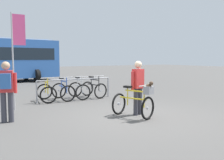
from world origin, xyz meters
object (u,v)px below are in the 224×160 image
(racked_bike_yellow, at_px, (46,92))
(banner_flag, at_px, (17,43))
(racked_bike_black, at_px, (94,89))
(pedestrian_with_backpack, at_px, (6,88))
(featured_bicycle, at_px, (136,101))
(person_with_featured_bike, at_px, (138,85))
(racked_bike_blue, at_px, (63,91))
(racked_bike_white, at_px, (79,90))

(racked_bike_yellow, height_order, banner_flag, banner_flag)
(racked_bike_black, height_order, pedestrian_with_backpack, pedestrian_with_backpack)
(featured_bicycle, distance_m, banner_flag, 4.35)
(featured_bicycle, bearing_deg, pedestrian_with_backpack, 156.26)
(racked_bike_yellow, height_order, featured_bicycle, featured_bicycle)
(racked_bike_black, distance_m, person_with_featured_bike, 3.76)
(banner_flag, bearing_deg, racked_bike_blue, 27.73)
(racked_bike_yellow, height_order, racked_bike_blue, same)
(racked_bike_black, xyz_separation_m, pedestrian_with_backpack, (-3.97, -2.54, 0.57))
(person_with_featured_bike, xyz_separation_m, pedestrian_with_backpack, (-3.53, 1.15, 0.03))
(racked_bike_yellow, bearing_deg, racked_bike_white, -1.54)
(racked_bike_black, distance_m, featured_bicycle, 4.03)
(racked_bike_blue, distance_m, racked_bike_black, 1.40)
(racked_bike_yellow, xyz_separation_m, banner_flag, (-1.27, -1.06, 1.86))
(racked_bike_blue, bearing_deg, banner_flag, -152.27)
(racked_bike_white, relative_size, pedestrian_with_backpack, 0.70)
(racked_bike_black, xyz_separation_m, person_with_featured_bike, (-0.44, -3.69, 0.54))
(pedestrian_with_backpack, height_order, banner_flag, banner_flag)
(featured_bicycle, bearing_deg, person_with_featured_bike, 45.11)
(racked_bike_white, distance_m, pedestrian_with_backpack, 4.19)
(featured_bicycle, bearing_deg, racked_bike_black, 79.72)
(racked_bike_white, bearing_deg, racked_bike_blue, 178.46)
(racked_bike_yellow, bearing_deg, racked_bike_blue, -1.54)
(racked_bike_yellow, distance_m, person_with_featured_bike, 4.13)
(racked_bike_white, xyz_separation_m, featured_bicycle, (-0.02, -3.99, 0.12))
(racked_bike_blue, bearing_deg, racked_bike_yellow, 178.46)
(pedestrian_with_backpack, xyz_separation_m, banner_flag, (0.60, 1.54, 1.29))
(racked_bike_yellow, relative_size, person_with_featured_bike, 0.71)
(racked_bike_black, relative_size, featured_bicycle, 0.93)
(racked_bike_yellow, relative_size, banner_flag, 0.37)
(person_with_featured_bike, height_order, pedestrian_with_backpack, same)
(racked_bike_white, distance_m, banner_flag, 3.41)
(racked_bike_white, distance_m, person_with_featured_bike, 3.76)
(racked_bike_blue, height_order, pedestrian_with_backpack, pedestrian_with_backpack)
(racked_bike_yellow, distance_m, pedestrian_with_backpack, 3.25)
(racked_bike_yellow, bearing_deg, pedestrian_with_backpack, -125.86)
(person_with_featured_bike, xyz_separation_m, banner_flag, (-2.93, 2.69, 1.32))
(featured_bicycle, bearing_deg, banner_flag, 131.77)
(racked_bike_white, bearing_deg, racked_bike_black, -1.54)
(racked_bike_yellow, bearing_deg, person_with_featured_bike, -66.14)
(racked_bike_black, bearing_deg, racked_bike_blue, 178.46)
(racked_bike_white, bearing_deg, banner_flag, -159.15)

